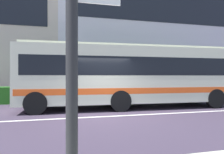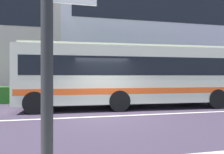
# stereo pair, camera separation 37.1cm
# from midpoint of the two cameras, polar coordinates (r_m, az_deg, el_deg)

# --- Properties ---
(ground_plane) EXTENTS (160.00, 160.00, 0.00)m
(ground_plane) POSITION_cam_midpoint_polar(r_m,az_deg,el_deg) (8.49, -2.29, -11.09)
(ground_plane) COLOR #382E3E
(lane_centre_line) EXTENTS (60.00, 0.16, 0.01)m
(lane_centre_line) POSITION_cam_midpoint_polar(r_m,az_deg,el_deg) (8.49, -2.29, -11.07)
(lane_centre_line) COLOR silver
(lane_centre_line) RESTS_ON ground_plane
(hedge_row_far) EXTENTS (21.45, 1.10, 1.02)m
(hedge_row_far) POSITION_cam_midpoint_polar(r_m,az_deg,el_deg) (13.75, -8.76, -4.67)
(hedge_row_far) COLOR #25641D
(hedge_row_far) RESTS_ON ground_plane
(apartment_block_right) EXTENTS (21.62, 9.91, 13.62)m
(apartment_block_right) POSITION_cam_midpoint_polar(r_m,az_deg,el_deg) (24.35, 11.73, 12.32)
(apartment_block_right) COLOR silver
(apartment_block_right) RESTS_ON ground_plane
(transit_bus) EXTENTS (11.02, 2.93, 3.25)m
(transit_bus) POSITION_cam_midpoint_polar(r_m,az_deg,el_deg) (10.76, 3.36, 0.84)
(transit_bus) COLOR beige
(transit_bus) RESTS_ON ground_plane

